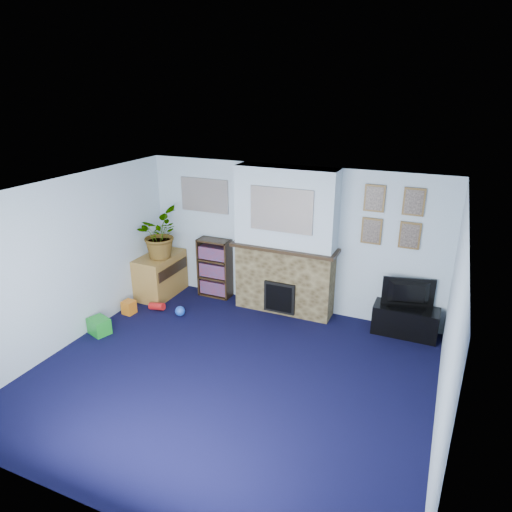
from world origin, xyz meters
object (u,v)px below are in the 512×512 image
at_px(tv_stand, 405,321).
at_px(sideboard, 161,276).
at_px(bookshelf, 215,269).
at_px(television, 409,294).

distance_m(tv_stand, sideboard, 4.20).
relative_size(tv_stand, sideboard, 0.98).
distance_m(tv_stand, bookshelf, 3.29).
bearing_deg(tv_stand, television, 90.00).
distance_m(television, sideboard, 4.21).
bearing_deg(television, tv_stand, 77.55).
xyz_separation_m(television, bookshelf, (-3.27, 0.06, -0.16)).
bearing_deg(bookshelf, sideboard, -158.74).
bearing_deg(sideboard, tv_stand, 3.82).
bearing_deg(sideboard, bookshelf, 21.26).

